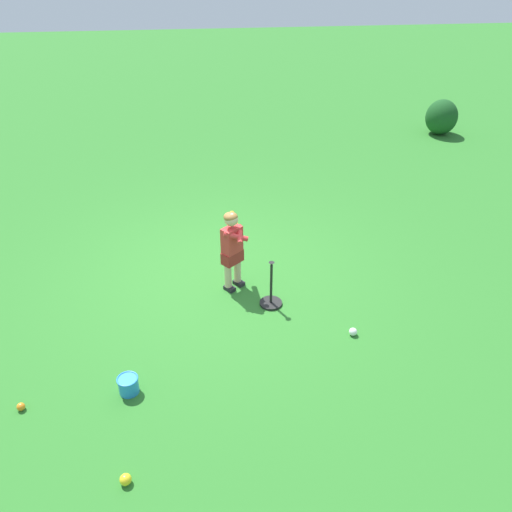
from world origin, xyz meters
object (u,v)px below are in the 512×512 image
Objects in this scene: child_batter at (233,244)px; play_ball_far_left at (21,407)px; play_ball_center_lawn at (353,332)px; toy_bucket at (128,385)px; batting_tee at (271,297)px; play_ball_by_bucket at (126,479)px.

child_batter reaches higher than play_ball_far_left.
play_ball_far_left is (1.81, -2.22, -0.61)m from child_batter.
play_ball_center_lawn is 2.55m from toy_bucket.
play_ball_far_left is 1.03m from toy_bucket.
toy_bucket is (1.26, -1.62, -0.01)m from batting_tee.
play_ball_by_bucket is at bearing 49.54° from play_ball_far_left.
play_ball_by_bucket is (1.62, -2.42, 0.00)m from play_ball_center_lawn.
play_ball_center_lawn is 1.18× the size of play_ball_far_left.
child_batter is at bearing 144.85° from toy_bucket.
play_ball_far_left is 1.43m from play_ball_by_bucket.
batting_tee is at bearing 145.85° from play_ball_by_bucket.
play_ball_center_lawn is at bearing 48.99° from child_batter.
play_ball_center_lawn is 0.92× the size of play_ball_by_bucket.
child_batter is 5.00× the size of toy_bucket.
play_ball_by_bucket is (0.93, 1.09, 0.01)m from play_ball_far_left.
batting_tee is (-1.37, 2.65, 0.06)m from play_ball_far_left.
play_ball_far_left is at bearing -50.80° from child_batter.
child_batter is 11.51× the size of play_ball_center_lawn.
batting_tee reaches higher than toy_bucket.
child_batter reaches higher than toy_bucket.
play_ball_center_lawn is (1.12, 1.28, -0.60)m from child_batter.
play_ball_by_bucket is (2.73, -1.13, -0.60)m from child_batter.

